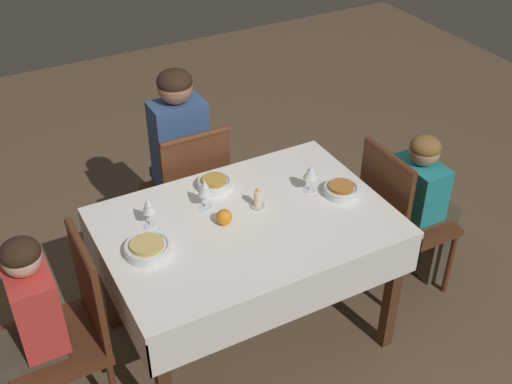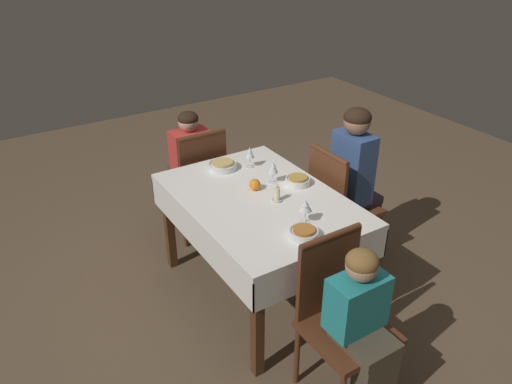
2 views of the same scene
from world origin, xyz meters
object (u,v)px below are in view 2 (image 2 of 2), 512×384
Objects in this scene: wine_glass_east at (305,206)px; bowl_east at (304,233)px; person_adult_denim at (356,176)px; bowl_west at (223,165)px; wine_glass_north at (273,168)px; chair_east at (340,312)px; chair_west at (198,178)px; chair_north at (338,202)px; orange_fruit at (255,185)px; bowl_north at (298,180)px; wine_glass_west at (250,153)px; dining_table at (260,210)px; candle_centerpiece at (277,195)px; person_child_red at (188,164)px; person_child_teal at (363,330)px.

bowl_east is at bearing -38.69° from wine_glass_east.
wine_glass_east is at bearing 117.28° from person_adult_denim.
wine_glass_north is at bearing 26.37° from bowl_west.
bowl_west is (-1.40, 0.07, 0.28)m from chair_east.
bowl_east is (1.42, -0.02, 0.28)m from chair_west.
chair_north is at bearing 76.78° from wine_glass_north.
chair_east reaches higher than bowl_west.
orange_fruit is at bearing 93.18° from chair_west.
bowl_north is 1.11× the size of wine_glass_west.
bowl_north is 2.26× the size of orange_fruit.
person_adult_denim is (0.00, 0.16, 0.17)m from chair_north.
wine_glass_north is (-0.13, 0.19, 0.21)m from dining_table.
wine_glass_west reaches higher than candle_centerpiece.
chair_north reaches higher than bowl_north.
person_child_red is 13.74× the size of orange_fruit.
chair_north reaches higher than wine_glass_east.
person_adult_denim reaches higher than candle_centerpiece.
orange_fruit is at bearing 3.47° from bowl_west.
orange_fruit is (0.31, -0.15, -0.07)m from wine_glass_west.
wine_glass_east is at bearing 141.31° from bowl_east.
chair_north is 1.14m from chair_west.
candle_centerpiece is at bearing -65.21° from bowl_north.
wine_glass_north is 1.02× the size of wine_glass_west.
chair_east is at bearing -22.65° from bowl_north.
person_adult_denim is 1.38m from person_child_red.
bowl_east reaches higher than dining_table.
chair_north is 5.48× the size of bowl_east.
wine_glass_east reaches higher than candle_centerpiece.
wine_glass_east is 0.97× the size of wine_glass_west.
wine_glass_west is at bearing 58.75° from person_adult_denim.
wine_glass_west is at bearing 171.94° from wine_glass_east.
orange_fruit is (-0.20, -0.04, -0.00)m from candle_centerpiece.
chair_west reaches higher than candle_centerpiece.
person_child_teal is 1.03m from candle_centerpiece.
dining_table is 6.54× the size of bowl_west.
bowl_west is at bearing -176.13° from wine_glass_east.
wine_glass_east is 0.72× the size of bowl_west.
candle_centerpiece is at bearing 99.69° from chair_north.
wine_glass_north is 0.26m from candle_centerpiece.
dining_table is at bearing 91.10° from chair_west.
wine_glass_east is at bearing -0.78° from candle_centerpiece.
chair_north is 0.91× the size of person_child_red.
bowl_west is at bearing -176.53° from orange_fruit.
bowl_north is 1.15× the size of wine_glass_east.
person_child_red is at bearing 39.18° from person_adult_denim.
person_child_red reaches higher than bowl_east.
bowl_west is (-1.58, 0.07, 0.26)m from person_child_teal.
dining_table is at bearing 90.70° from chair_north.
dining_table is 9.04× the size of wine_glass_east.
chair_north is at bearing 51.56° from wine_glass_west.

